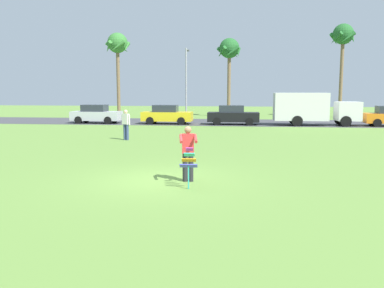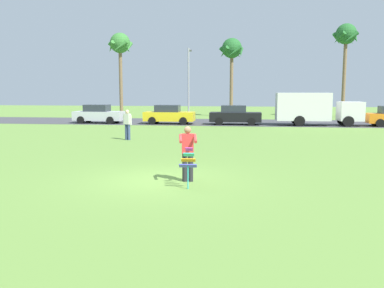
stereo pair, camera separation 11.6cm
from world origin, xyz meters
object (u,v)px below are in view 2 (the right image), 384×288
object	(u,v)px
parked_car_silver	(98,114)
parked_car_black	(235,115)
parked_car_yellow	(169,115)
palm_tree_left_near	(120,47)
parked_truck_white_box	(313,108)
palm_tree_right_near	(232,52)
person_walker_near	(127,124)
kite_held	(188,162)
streetlight_pole	(189,78)
palm_tree_centre_far	(346,38)
person_kite_flyer	(188,151)

from	to	relation	value
parked_car_silver	parked_car_black	bearing A→B (deg)	-0.00
parked_car_yellow	palm_tree_left_near	distance (m)	12.72
parked_truck_white_box	palm_tree_right_near	bearing A→B (deg)	124.10
palm_tree_left_near	parked_car_yellow	bearing A→B (deg)	-51.40
palm_tree_left_near	palm_tree_right_near	bearing A→B (deg)	8.76
person_walker_near	parked_car_silver	bearing A→B (deg)	117.72
kite_held	streetlight_pole	bearing A→B (deg)	98.13
kite_held	parked_truck_white_box	distance (m)	23.41
parked_car_yellow	palm_tree_centre_far	xyz separation A→B (m)	(16.40, 10.79, 7.31)
kite_held	parked_car_yellow	world-z (taller)	parked_car_yellow
parked_car_silver	parked_truck_white_box	distance (m)	17.96
kite_held	person_walker_near	size ratio (longest dim) A/B	0.67
parked_car_silver	streetlight_pole	xyz separation A→B (m)	(6.81, 7.35, 3.22)
parked_car_yellow	parked_truck_white_box	xyz separation A→B (m)	(11.77, 0.00, 0.64)
parked_car_black	palm_tree_left_near	xyz separation A→B (m)	(-12.33, 8.51, 6.56)
palm_tree_centre_far	parked_car_silver	bearing A→B (deg)	-154.45
parked_car_silver	parked_car_black	size ratio (longest dim) A/B	1.00
person_kite_flyer	kite_held	bearing A→B (deg)	-80.44
parked_car_yellow	palm_tree_left_near	bearing A→B (deg)	128.60
person_kite_flyer	parked_car_black	xyz separation A→B (m)	(0.79, 21.55, -0.18)
parked_car_yellow	person_walker_near	bearing A→B (deg)	-91.19
parked_car_yellow	parked_truck_white_box	size ratio (longest dim) A/B	0.62
parked_truck_white_box	palm_tree_right_near	size ratio (longest dim) A/B	0.82
person_kite_flyer	palm_tree_right_near	world-z (taller)	palm_tree_right_near
parked_truck_white_box	palm_tree_right_near	world-z (taller)	palm_tree_right_near
parked_car_yellow	palm_tree_right_near	xyz separation A→B (m)	(4.80, 10.30, 6.09)
person_kite_flyer	parked_car_yellow	bearing A→B (deg)	102.40
streetlight_pole	parked_car_yellow	bearing A→B (deg)	-94.92
kite_held	parked_truck_white_box	size ratio (longest dim) A/B	0.17
parked_car_yellow	person_walker_near	xyz separation A→B (m)	(-0.24, -11.31, 0.16)
palm_tree_right_near	palm_tree_centre_far	distance (m)	11.68
palm_tree_left_near	palm_tree_centre_far	distance (m)	23.32
person_kite_flyer	palm_tree_centre_far	world-z (taller)	palm_tree_centre_far
parked_car_silver	palm_tree_right_near	distance (m)	16.24
parked_car_silver	person_walker_near	world-z (taller)	person_walker_near
person_kite_flyer	person_walker_near	world-z (taller)	same
kite_held	parked_car_black	xyz separation A→B (m)	(0.66, 22.36, -0.00)
kite_held	parked_car_black	bearing A→B (deg)	88.32
parked_car_silver	person_kite_flyer	bearing A→B (deg)	-63.13
parked_car_silver	palm_tree_centre_far	size ratio (longest dim) A/B	0.44
kite_held	palm_tree_centre_far	xyz separation A→B (m)	(11.53, 33.15, 7.31)
parked_car_silver	palm_tree_right_near	size ratio (longest dim) A/B	0.51
palm_tree_centre_far	kite_held	bearing A→B (deg)	-109.17
streetlight_pole	person_walker_near	bearing A→B (deg)	-92.66
palm_tree_centre_far	person_kite_flyer	bearing A→B (deg)	-109.83
person_kite_flyer	kite_held	size ratio (longest dim) A/B	1.50
kite_held	palm_tree_centre_far	world-z (taller)	palm_tree_centre_far
parked_car_black	person_walker_near	world-z (taller)	person_walker_near
person_kite_flyer	parked_car_silver	distance (m)	24.16
kite_held	parked_car_silver	xyz separation A→B (m)	(-11.06, 22.36, -0.00)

